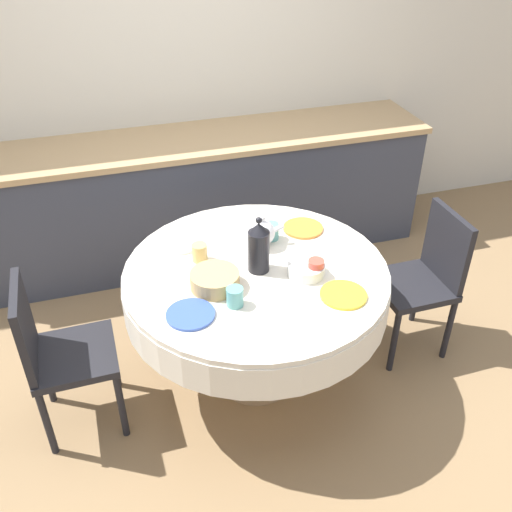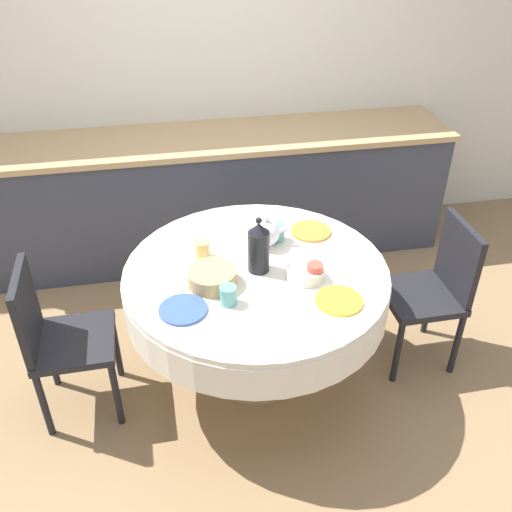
% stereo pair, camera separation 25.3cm
% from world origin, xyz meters
% --- Properties ---
extents(ground_plane, '(12.00, 12.00, 0.00)m').
position_xyz_m(ground_plane, '(0.00, 0.00, 0.00)').
color(ground_plane, '#8E704C').
extents(wall_back, '(7.00, 0.05, 2.60)m').
position_xyz_m(wall_back, '(0.00, 1.71, 1.30)').
color(wall_back, silver).
rests_on(wall_back, ground_plane).
extents(kitchen_counter, '(3.24, 0.64, 0.91)m').
position_xyz_m(kitchen_counter, '(0.00, 1.38, 0.46)').
color(kitchen_counter, '#383D4C').
rests_on(kitchen_counter, ground_plane).
extents(dining_table, '(1.34, 1.34, 0.76)m').
position_xyz_m(dining_table, '(0.00, 0.00, 0.63)').
color(dining_table, tan).
rests_on(dining_table, ground_plane).
extents(chair_left, '(0.40, 0.40, 0.89)m').
position_xyz_m(chair_left, '(1.01, 0.01, 0.50)').
color(chair_left, black).
rests_on(chair_left, ground_plane).
extents(chair_right, '(0.41, 0.41, 0.89)m').
position_xyz_m(chair_right, '(-1.01, -0.02, 0.50)').
color(chair_right, black).
rests_on(chair_right, ground_plane).
extents(plate_near_left, '(0.22, 0.22, 0.01)m').
position_xyz_m(plate_near_left, '(-0.39, -0.26, 0.77)').
color(plate_near_left, '#3856AD').
rests_on(plate_near_left, dining_table).
extents(cup_near_left, '(0.08, 0.08, 0.09)m').
position_xyz_m(cup_near_left, '(-0.17, -0.24, 0.80)').
color(cup_near_left, '#5BA39E').
rests_on(cup_near_left, dining_table).
extents(plate_near_right, '(0.22, 0.22, 0.01)m').
position_xyz_m(plate_near_right, '(0.33, -0.33, 0.77)').
color(plate_near_right, yellow).
rests_on(plate_near_right, dining_table).
extents(cup_near_right, '(0.08, 0.08, 0.09)m').
position_xyz_m(cup_near_right, '(0.26, -0.14, 0.80)').
color(cup_near_right, '#CC4C3D').
rests_on(cup_near_right, dining_table).
extents(plate_far_left, '(0.22, 0.22, 0.01)m').
position_xyz_m(plate_far_left, '(-0.31, 0.34, 0.77)').
color(plate_far_left, white).
rests_on(plate_far_left, dining_table).
extents(cup_far_left, '(0.08, 0.08, 0.09)m').
position_xyz_m(cup_far_left, '(-0.25, 0.16, 0.80)').
color(cup_far_left, '#DBB766').
rests_on(cup_far_left, dining_table).
extents(plate_far_right, '(0.22, 0.22, 0.01)m').
position_xyz_m(plate_far_right, '(0.36, 0.29, 0.77)').
color(plate_far_right, orange).
rests_on(plate_far_right, dining_table).
extents(cup_far_right, '(0.08, 0.08, 0.09)m').
position_xyz_m(cup_far_right, '(0.16, 0.25, 0.80)').
color(cup_far_right, '#5BA39E').
rests_on(cup_far_right, dining_table).
extents(coffee_carafe, '(0.11, 0.11, 0.30)m').
position_xyz_m(coffee_carafe, '(0.01, -0.01, 0.89)').
color(coffee_carafe, black).
rests_on(coffee_carafe, dining_table).
extents(teapot, '(0.19, 0.14, 0.18)m').
position_xyz_m(teapot, '(0.09, 0.20, 0.84)').
color(teapot, white).
rests_on(teapot, dining_table).
extents(bread_basket, '(0.24, 0.24, 0.08)m').
position_xyz_m(bread_basket, '(-0.23, -0.08, 0.80)').
color(bread_basket, tan).
rests_on(bread_basket, dining_table).
extents(fruit_bowl, '(0.18, 0.18, 0.06)m').
position_xyz_m(fruit_bowl, '(0.22, -0.11, 0.79)').
color(fruit_bowl, silver).
rests_on(fruit_bowl, dining_table).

